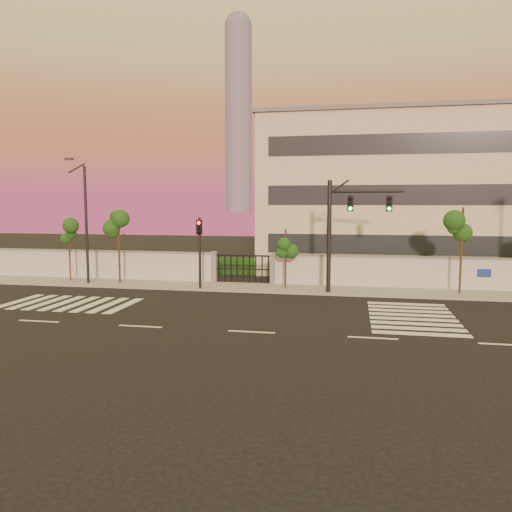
% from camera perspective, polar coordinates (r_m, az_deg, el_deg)
% --- Properties ---
extents(ground, '(120.00, 120.00, 0.00)m').
position_cam_1_polar(ground, '(21.30, -0.53, -8.68)').
color(ground, black).
rests_on(ground, ground).
extents(sidewalk, '(60.00, 3.00, 0.15)m').
position_cam_1_polar(sidewalk, '(31.42, 3.31, -3.75)').
color(sidewalk, gray).
rests_on(sidewalk, ground).
extents(perimeter_wall, '(60.00, 0.36, 2.20)m').
position_cam_1_polar(perimeter_wall, '(32.72, 3.85, -1.59)').
color(perimeter_wall, '#B5B8BD').
rests_on(perimeter_wall, ground).
extents(hedge_row, '(41.00, 4.25, 1.80)m').
position_cam_1_polar(hedge_row, '(35.35, 6.11, -1.46)').
color(hedge_row, black).
rests_on(hedge_row, ground).
extents(institutional_building, '(24.40, 12.40, 12.25)m').
position_cam_1_polar(institutional_building, '(42.46, 17.73, 6.77)').
color(institutional_building, beige).
rests_on(institutional_building, ground).
extents(distant_skyscraper, '(16.00, 16.00, 118.00)m').
position_cam_1_polar(distant_skyscraper, '(313.19, -2.01, 16.46)').
color(distant_skyscraper, slate).
rests_on(distant_skyscraper, ground).
extents(road_markings, '(57.00, 7.62, 0.02)m').
position_cam_1_polar(road_markings, '(25.20, -2.35, -6.35)').
color(road_markings, silver).
rests_on(road_markings, ground).
extents(street_tree_b, '(1.33, 1.06, 4.29)m').
position_cam_1_polar(street_tree_b, '(36.13, -20.56, 2.08)').
color(street_tree_b, '#382314').
rests_on(street_tree_b, ground).
extents(street_tree_c, '(1.62, 1.29, 4.86)m').
position_cam_1_polar(street_tree_c, '(34.21, -15.39, 2.76)').
color(street_tree_c, '#382314').
rests_on(street_tree_c, ground).
extents(street_tree_d, '(1.43, 1.14, 3.81)m').
position_cam_1_polar(street_tree_d, '(31.16, 3.44, 1.24)').
color(street_tree_d, '#382314').
rests_on(street_tree_d, ground).
extents(street_tree_e, '(1.58, 1.26, 5.18)m').
position_cam_1_polar(street_tree_e, '(31.24, 22.53, 2.64)').
color(street_tree_e, '#382314').
rests_on(street_tree_e, ground).
extents(traffic_signal_main, '(4.27, 0.49, 6.76)m').
position_cam_1_polar(traffic_signal_main, '(29.58, 10.02, 3.74)').
color(traffic_signal_main, black).
rests_on(traffic_signal_main, ground).
extents(traffic_signal_secondary, '(0.35, 0.34, 4.56)m').
position_cam_1_polar(traffic_signal_secondary, '(30.86, -6.47, 1.32)').
color(traffic_signal_secondary, black).
rests_on(traffic_signal_secondary, ground).
extents(streetlight_west, '(0.49, 1.97, 8.20)m').
position_cam_1_polar(streetlight_west, '(34.45, -18.98, 4.08)').
color(streetlight_west, black).
rests_on(streetlight_west, ground).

